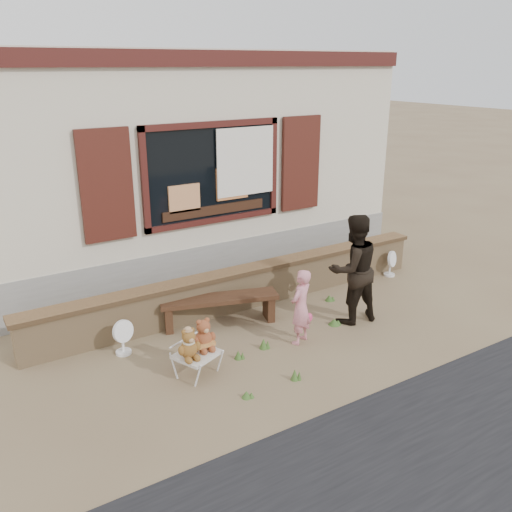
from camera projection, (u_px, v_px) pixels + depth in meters
ground at (277, 330)px, 8.13m from camera, size 80.00×80.00×0.00m
shopfront at (155, 156)px, 11.04m from camera, size 8.04×5.13×4.00m
brick_wall at (243, 287)px, 8.81m from camera, size 7.10×0.36×0.67m
bench at (219, 304)px, 8.21m from camera, size 1.81×0.90×0.46m
folding_chair at (197, 355)px, 6.87m from camera, size 0.65×0.62×0.32m
teddy_bear_left at (189, 343)px, 6.68m from camera, size 0.38×0.36×0.41m
teddy_bear_right at (203, 334)px, 6.89m from camera, size 0.40×0.38×0.43m
child at (301, 307)px, 7.60m from camera, size 0.48×0.41×1.11m
adult at (353, 269)px, 8.16m from camera, size 0.89×0.73×1.70m
fan_left at (122, 337)px, 7.39m from camera, size 0.33×0.22×0.51m
fan_right at (390, 263)px, 10.13m from camera, size 0.32×0.21×0.49m
grass_tufts at (296, 337)px, 7.78m from camera, size 2.77×1.80×0.16m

